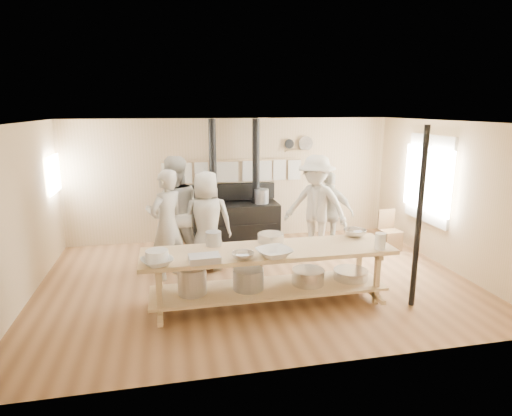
# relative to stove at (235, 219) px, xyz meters

# --- Properties ---
(ground) EXTENTS (7.00, 7.00, 0.00)m
(ground) POSITION_rel_stove_xyz_m (0.01, -2.12, -0.52)
(ground) COLOR brown
(ground) RESTS_ON ground
(room_shell) EXTENTS (7.00, 7.00, 7.00)m
(room_shell) POSITION_rel_stove_xyz_m (0.01, -2.12, 1.10)
(room_shell) COLOR tan
(room_shell) RESTS_ON ground
(window_right) EXTENTS (0.09, 1.50, 1.65)m
(window_right) POSITION_rel_stove_xyz_m (3.48, -1.52, 0.98)
(window_right) COLOR beige
(window_right) RESTS_ON ground
(left_opening) EXTENTS (0.00, 0.90, 0.90)m
(left_opening) POSITION_rel_stove_xyz_m (-3.44, -0.12, 1.08)
(left_opening) COLOR white
(left_opening) RESTS_ON ground
(stove) EXTENTS (1.90, 0.75, 2.60)m
(stove) POSITION_rel_stove_xyz_m (0.00, 0.00, 0.00)
(stove) COLOR black
(stove) RESTS_ON ground
(towel_rail) EXTENTS (3.00, 0.04, 0.47)m
(towel_rail) POSITION_rel_stove_xyz_m (0.01, 0.28, 1.03)
(towel_rail) COLOR tan
(towel_rail) RESTS_ON ground
(back_wall_shelf) EXTENTS (0.63, 0.14, 0.32)m
(back_wall_shelf) POSITION_rel_stove_xyz_m (1.47, 0.32, 1.48)
(back_wall_shelf) COLOR tan
(back_wall_shelf) RESTS_ON ground
(prep_table) EXTENTS (3.60, 0.90, 0.85)m
(prep_table) POSITION_rel_stove_xyz_m (-0.00, -3.02, -0.00)
(prep_table) COLOR tan
(prep_table) RESTS_ON ground
(support_post) EXTENTS (0.08, 0.08, 2.60)m
(support_post) POSITION_rel_stove_xyz_m (2.06, -3.47, 0.78)
(support_post) COLOR black
(support_post) RESTS_ON ground
(cook_far_left) EXTENTS (0.80, 0.78, 1.85)m
(cook_far_left) POSITION_rel_stove_xyz_m (-1.40, -1.67, 0.40)
(cook_far_left) COLOR #B9B4A4
(cook_far_left) RESTS_ON ground
(cook_left) EXTENTS (1.01, 0.81, 2.01)m
(cook_left) POSITION_rel_stove_xyz_m (-1.28, -1.22, 0.49)
(cook_left) COLOR #B9B4A4
(cook_left) RESTS_ON ground
(cook_center) EXTENTS (0.90, 0.62, 1.77)m
(cook_center) POSITION_rel_stove_xyz_m (-0.73, -1.45, 0.37)
(cook_center) COLOR #B9B4A4
(cook_center) RESTS_ON ground
(cook_right) EXTENTS (1.01, 0.82, 1.61)m
(cook_right) POSITION_rel_stove_xyz_m (1.72, -0.98, 0.28)
(cook_right) COLOR #B9B4A4
(cook_right) RESTS_ON ground
(cook_by_window) EXTENTS (1.44, 1.37, 1.96)m
(cook_by_window) POSITION_rel_stove_xyz_m (1.40, -1.08, 0.46)
(cook_by_window) COLOR #B9B4A4
(cook_by_window) RESTS_ON ground
(chair) EXTENTS (0.40, 0.40, 0.80)m
(chair) POSITION_rel_stove_xyz_m (2.99, -1.09, -0.28)
(chair) COLOR #513A20
(chair) RESTS_ON ground
(bowl_white_a) EXTENTS (0.51, 0.51, 0.10)m
(bowl_white_a) POSITION_rel_stove_xyz_m (-1.54, -3.35, 0.38)
(bowl_white_a) COLOR white
(bowl_white_a) RESTS_ON prep_table
(bowl_steel_a) EXTENTS (0.42, 0.42, 0.09)m
(bowl_steel_a) POSITION_rel_stove_xyz_m (-0.43, -3.35, 0.38)
(bowl_steel_a) COLOR silver
(bowl_steel_a) RESTS_ON prep_table
(bowl_white_b) EXTENTS (0.59, 0.59, 0.11)m
(bowl_white_b) POSITION_rel_stove_xyz_m (0.00, -3.35, 0.39)
(bowl_white_b) COLOR white
(bowl_white_b) RESTS_ON prep_table
(bowl_steel_b) EXTENTS (0.46, 0.46, 0.11)m
(bowl_steel_b) POSITION_rel_stove_xyz_m (1.47, -2.69, 0.38)
(bowl_steel_b) COLOR silver
(bowl_steel_b) RESTS_ON prep_table
(roasting_pan) EXTENTS (0.42, 0.29, 0.09)m
(roasting_pan) POSITION_rel_stove_xyz_m (-0.94, -3.35, 0.37)
(roasting_pan) COLOR #B2B2B7
(roasting_pan) RESTS_ON prep_table
(mixing_bowl_large) EXTENTS (0.42, 0.42, 0.13)m
(mixing_bowl_large) POSITION_rel_stove_xyz_m (0.11, -2.69, 0.39)
(mixing_bowl_large) COLOR silver
(mixing_bowl_large) RESTS_ON prep_table
(bucket_galv) EXTENTS (0.27, 0.27, 0.21)m
(bucket_galv) POSITION_rel_stove_xyz_m (-0.75, -2.69, 0.43)
(bucket_galv) COLOR gray
(bucket_galv) RESTS_ON prep_table
(deep_bowl_enamel) EXTENTS (0.37, 0.37, 0.18)m
(deep_bowl_enamel) POSITION_rel_stove_xyz_m (-1.54, -3.29, 0.42)
(deep_bowl_enamel) COLOR white
(deep_bowl_enamel) RESTS_ON prep_table
(pitcher) EXTENTS (0.19, 0.19, 0.24)m
(pitcher) POSITION_rel_stove_xyz_m (1.56, -3.35, 0.45)
(pitcher) COLOR white
(pitcher) RESTS_ON prep_table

